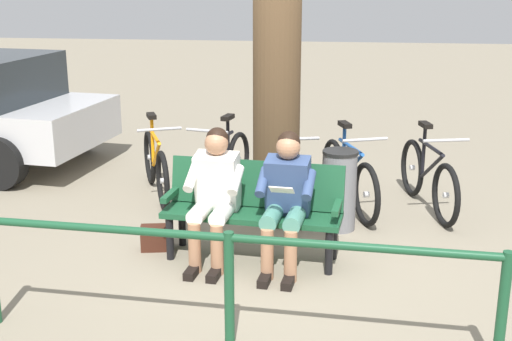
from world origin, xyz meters
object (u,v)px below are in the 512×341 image
Objects in this scene: bicycle_purple at (349,177)px; bicycle_green at (222,168)px; bicycle_red at (156,166)px; person_companion at (215,190)px; bench at (254,203)px; tree_trunk at (277,44)px; bicycle_blue at (428,178)px; person_reading at (286,195)px; bicycle_silver at (288,176)px; handbag at (157,238)px; litter_bin at (339,190)px.

bicycle_purple and bicycle_green have the same top height.
person_companion is at bearing 6.95° from bicycle_red.
bench is 0.45× the size of tree_trunk.
tree_trunk is 2.30× the size of bicycle_purple.
person_companion is at bearing -65.56° from bicycle_blue.
bicycle_purple is 1.45m from bicycle_green.
bicycle_red is (3.07, -0.10, 0.00)m from bicycle_blue.
person_reading is at bearing 19.21° from bicycle_red.
bicycle_red is at bearing -113.67° from bicycle_silver.
litter_bin is at bearing -155.18° from handbag.
bicycle_blue is (-0.95, -0.71, -0.05)m from litter_bin.
bicycle_red is (2.21, -0.19, 0.00)m from bicycle_purple.
bicycle_blue is (-1.61, -0.57, -1.48)m from tree_trunk.
person_reading is 1.35m from handbag.
bicycle_blue is at bearing 79.69° from bicycle_silver.
person_reading is (-0.30, 0.19, 0.16)m from bench.
bicycle_blue and bicycle_red have the same top height.
bicycle_green is at bearing -76.56° from person_companion.
bicycle_silver is at bearing -92.80° from bench.
bicycle_blue is 3.07m from bicycle_red.
litter_bin is 0.51× the size of bicycle_purple.
handbag is at bearing -8.24° from bicycle_red.
tree_trunk is 4.50× the size of litter_bin.
bicycle_purple is 0.97× the size of bicycle_green.
person_companion is 0.75× the size of bicycle_purple.
litter_bin is at bearing -29.39° from bicycle_purple.
bicycle_green is (0.77, -0.25, 0.00)m from bicycle_silver.
bicycle_blue is 0.99× the size of bicycle_green.
litter_bin is 0.81m from bicycle_silver.
litter_bin is (-0.65, 0.14, -1.43)m from tree_trunk.
bicycle_silver is at bearing -104.08° from person_companion.
person_reading reaches higher than bench.
bench is at bearing -27.06° from person_reading.
tree_trunk is at bearing 41.80° from bicycle_red.
tree_trunk is 2.24× the size of bicycle_blue.
person_reading and person_companion have the same top height.
bicycle_red is at bearing -24.55° from tree_trunk.
tree_trunk is at bearing 57.22° from bicycle_green.
person_reading is 1.11m from litter_bin.
bicycle_silver is 0.81m from bicycle_green.
bicycle_silver is at bearing -45.70° from litter_bin.
person_companion is at bearing 20.19° from bicycle_green.
person_reading is at bearing -11.40° from bicycle_silver.
bicycle_red is at bearing -44.06° from bench.
bench reaches higher than litter_bin.
litter_bin is at bearing 45.48° from bicycle_red.
bicycle_blue is (-2.05, -1.62, -0.30)m from person_companion.
litter_bin is (-0.76, -0.78, -0.10)m from bench.
handbag is 1.87m from litter_bin.
bicycle_red reaches higher than handbag.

